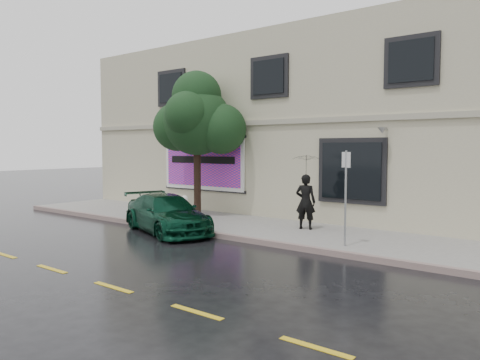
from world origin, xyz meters
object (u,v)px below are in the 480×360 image
Objects in this scene: pedestrian at (306,202)px; street_tree at (197,122)px; car at (167,214)px; fire_hydrant at (185,208)px.

pedestrian is 5.55m from street_tree.
pedestrian is (3.61, 2.48, 0.41)m from car.
car is 1.64m from fire_hydrant.
street_tree reaches higher than pedestrian.
street_tree is (-1.26, 2.76, 3.06)m from car.
street_tree is 3.39m from fire_hydrant.
fire_hydrant is (-0.68, 1.49, -0.03)m from car.
pedestrian is 1.98× the size of fire_hydrant.
car is 0.85× the size of street_tree.
car is 2.39× the size of pedestrian.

